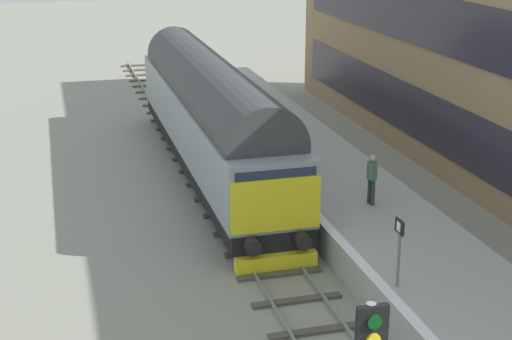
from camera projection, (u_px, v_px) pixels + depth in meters
The scene contains 6 objects.
ground_plane at pixel (251, 232), 25.04m from camera, with size 140.00×140.00×0.00m, color gray.
track_main at pixel (251, 231), 25.02m from camera, with size 2.50×60.00×0.15m.
station_platform at pixel (354, 207), 25.77m from camera, with size 4.00×44.00×1.01m.
diesel_locomotive at pixel (210, 113), 29.87m from camera, with size 2.74×18.41×4.68m.
platform_number_sign at pixel (399, 242), 18.93m from camera, with size 0.10×0.44×1.79m.
waiting_passenger at pixel (372, 175), 24.39m from camera, with size 0.39×0.50×1.64m.
Camera 1 is at (-5.86, -22.31, 9.95)m, focal length 54.01 mm.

